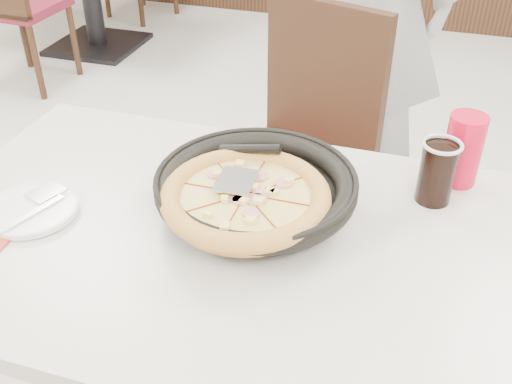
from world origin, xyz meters
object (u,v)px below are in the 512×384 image
(red_cup, at_px, (463,150))
(bg_chair_left_near, at_px, (20,2))
(pizza, at_px, (246,203))
(cola_glass, at_px, (437,174))
(main_table, at_px, (217,355))
(side_plate, at_px, (32,210))
(pizza_pan, at_px, (256,195))
(chair_far, at_px, (289,166))

(red_cup, relative_size, bg_chair_left_near, 0.17)
(pizza, distance_m, cola_glass, 0.41)
(main_table, distance_m, side_plate, 0.53)
(bg_chair_left_near, bearing_deg, cola_glass, -34.11)
(main_table, bearing_deg, pizza_pan, 49.76)
(chair_far, relative_size, bg_chair_left_near, 1.00)
(pizza_pan, xyz_separation_m, cola_glass, (0.34, 0.16, 0.02))
(main_table, xyz_separation_m, bg_chair_left_near, (-1.88, 1.90, 0.10))
(side_plate, relative_size, red_cup, 1.16)
(pizza_pan, relative_size, pizza, 1.27)
(side_plate, distance_m, bg_chair_left_near, 2.49)
(chair_far, height_order, pizza, chair_far)
(side_plate, xyz_separation_m, bg_chair_left_near, (-1.51, 1.96, -0.28))
(chair_far, height_order, bg_chair_left_near, same)
(main_table, bearing_deg, bg_chair_left_near, 134.58)
(red_cup, bearing_deg, pizza_pan, -147.71)
(pizza_pan, height_order, bg_chair_left_near, bg_chair_left_near)
(cola_glass, height_order, bg_chair_left_near, bg_chair_left_near)
(side_plate, relative_size, cola_glass, 1.43)
(pizza, relative_size, side_plate, 1.58)
(main_table, relative_size, pizza, 4.07)
(side_plate, bearing_deg, bg_chair_left_near, 127.54)
(chair_far, distance_m, cola_glass, 0.72)
(chair_far, xyz_separation_m, red_cup, (0.48, -0.37, 0.35))
(chair_far, distance_m, bg_chair_left_near, 2.22)
(main_table, distance_m, cola_glass, 0.65)
(pizza, relative_size, bg_chair_left_near, 0.31)
(pizza_pan, xyz_separation_m, side_plate, (-0.44, -0.14, -0.03))
(cola_glass, xyz_separation_m, bg_chair_left_near, (-2.29, 1.67, -0.34))
(chair_far, distance_m, pizza, 0.76)
(main_table, distance_m, red_cup, 0.73)
(red_cup, xyz_separation_m, bg_chair_left_near, (-2.34, 1.57, -0.35))
(cola_glass, relative_size, red_cup, 0.81)
(pizza_pan, relative_size, bg_chair_left_near, 0.39)
(side_plate, bearing_deg, pizza_pan, 18.16)
(main_table, bearing_deg, red_cup, 35.60)
(pizza, bearing_deg, side_plate, -168.73)
(main_table, xyz_separation_m, pizza, (0.07, 0.03, 0.44))
(side_plate, bearing_deg, main_table, 9.34)
(main_table, height_order, side_plate, side_plate)
(chair_far, xyz_separation_m, side_plate, (-0.35, -0.76, 0.28))
(cola_glass, bearing_deg, chair_far, 132.77)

